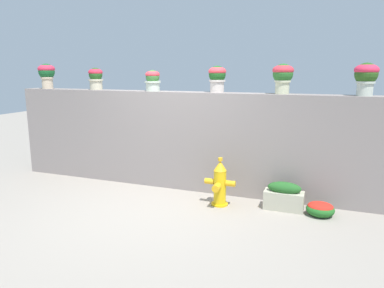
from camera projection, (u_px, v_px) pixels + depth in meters
name	position (u px, v px, depth m)	size (l,w,h in m)	color
ground_plane	(150.00, 211.00, 5.40)	(24.00, 24.00, 0.00)	gray
stone_wall	(182.00, 140.00, 6.38)	(6.61, 0.35, 1.71)	gray
potted_plant_0	(47.00, 73.00, 7.11)	(0.33, 0.33, 0.49)	beige
potted_plant_1	(96.00, 77.00, 6.80)	(0.28, 0.28, 0.41)	beige
potted_plant_2	(153.00, 79.00, 6.32)	(0.29, 0.29, 0.37)	beige
potted_plant_3	(217.00, 76.00, 5.95)	(0.29, 0.29, 0.44)	beige
potted_plant_4	(283.00, 75.00, 5.55)	(0.33, 0.33, 0.46)	beige
potted_plant_5	(366.00, 75.00, 5.14)	(0.34, 0.34, 0.47)	beige
fire_hydrant	(220.00, 184.00, 5.59)	(0.49, 0.39, 0.76)	gold
flower_bush_left	(320.00, 209.00, 5.22)	(0.40, 0.36, 0.21)	#236523
planter_box	(284.00, 196.00, 5.45)	(0.59, 0.26, 0.43)	#ADAA92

